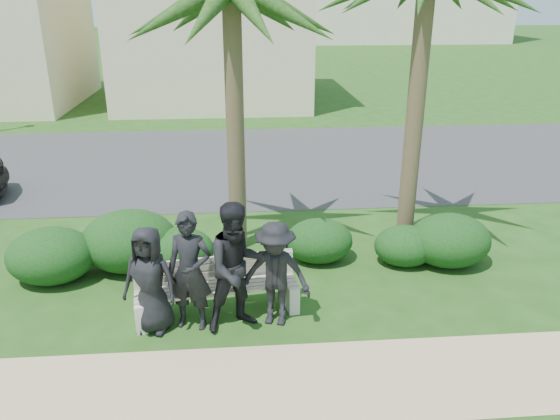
% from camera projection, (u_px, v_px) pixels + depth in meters
% --- Properties ---
extents(ground, '(160.00, 160.00, 0.00)m').
position_uv_depth(ground, '(248.00, 308.00, 8.43)').
color(ground, '#1E4313').
rests_on(ground, ground).
extents(footpath, '(30.00, 1.60, 0.01)m').
position_uv_depth(footpath, '(252.00, 385.00, 6.76)').
color(footpath, tan).
rests_on(footpath, ground).
extents(asphalt_street, '(160.00, 8.00, 0.01)m').
position_uv_depth(asphalt_street, '(240.00, 161.00, 15.84)').
color(asphalt_street, '#2D2D30').
rests_on(asphalt_street, ground).
extents(stucco_bldg_right, '(8.40, 8.40, 7.30)m').
position_uv_depth(stucco_bldg_right, '(212.00, 15.00, 23.68)').
color(stucco_bldg_right, beige).
rests_on(stucco_bldg_right, ground).
extents(park_bench, '(2.48, 0.90, 0.84)m').
position_uv_depth(park_bench, '(218.00, 292.00, 8.15)').
color(park_bench, gray).
rests_on(park_bench, ground).
extents(man_a, '(0.89, 0.70, 1.59)m').
position_uv_depth(man_a, '(150.00, 280.00, 7.62)').
color(man_a, black).
rests_on(man_a, ground).
extents(man_b, '(0.72, 0.56, 1.77)m').
position_uv_depth(man_b, '(190.00, 271.00, 7.67)').
color(man_b, black).
rests_on(man_b, ground).
extents(man_c, '(1.12, 0.99, 1.92)m').
position_uv_depth(man_c, '(238.00, 267.00, 7.63)').
color(man_c, black).
rests_on(man_c, ground).
extents(man_d, '(1.16, 0.87, 1.59)m').
position_uv_depth(man_d, '(275.00, 274.00, 7.78)').
color(man_d, black).
rests_on(man_d, ground).
extents(hedge_a, '(1.46, 1.20, 0.95)m').
position_uv_depth(hedge_a, '(51.00, 254.00, 9.11)').
color(hedge_a, black).
rests_on(hedge_a, ground).
extents(hedge_b, '(1.67, 1.38, 1.09)m').
position_uv_depth(hedge_b, '(129.00, 239.00, 9.50)').
color(hedge_b, black).
rests_on(hedge_b, ground).
extents(hedge_c, '(1.22, 1.01, 0.80)m').
position_uv_depth(hedge_c, '(179.00, 249.00, 9.45)').
color(hedge_c, black).
rests_on(hedge_c, ground).
extents(hedge_d, '(1.22, 1.01, 0.80)m').
position_uv_depth(hedge_d, '(319.00, 239.00, 9.84)').
color(hedge_d, black).
rests_on(hedge_d, ground).
extents(hedge_e, '(1.11, 0.92, 0.72)m').
position_uv_depth(hedge_e, '(405.00, 245.00, 9.72)').
color(hedge_e, black).
rests_on(hedge_e, ground).
extents(hedge_f, '(1.46, 1.20, 0.95)m').
position_uv_depth(hedge_f, '(450.00, 239.00, 9.67)').
color(hedge_f, black).
rests_on(hedge_f, ground).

